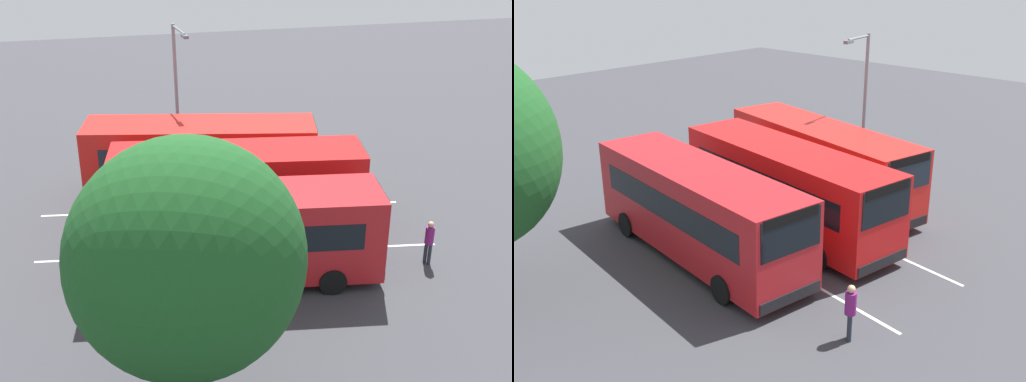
% 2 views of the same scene
% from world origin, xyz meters
% --- Properties ---
extents(ground_plane, '(71.94, 71.94, 0.00)m').
position_xyz_m(ground_plane, '(0.00, 0.00, 0.00)').
color(ground_plane, '#38383D').
extents(bus_far_left, '(10.02, 3.74, 3.28)m').
position_xyz_m(bus_far_left, '(-0.35, -3.53, 1.80)').
color(bus_far_left, '#AD191E').
rests_on(bus_far_left, ground).
extents(bus_center_left, '(10.03, 3.83, 3.28)m').
position_xyz_m(bus_center_left, '(0.38, 0.23, 1.80)').
color(bus_center_left, red).
rests_on(bus_center_left, ground).
extents(bus_center_right, '(10.08, 4.33, 3.28)m').
position_xyz_m(bus_center_right, '(-0.60, 3.50, 1.80)').
color(bus_center_right, red).
rests_on(bus_center_right, ground).
extents(pedestrian, '(0.45, 0.45, 1.71)m').
position_xyz_m(pedestrian, '(6.52, -4.02, 1.01)').
color(pedestrian, '#232833').
rests_on(pedestrian, ground).
extents(street_lamp, '(0.52, 2.23, 6.73)m').
position_xyz_m(street_lamp, '(-1.12, 7.03, 3.90)').
color(street_lamp, gray).
rests_on(street_lamp, ground).
extents(lane_stripe_outer_left, '(14.87, 2.04, 0.01)m').
position_xyz_m(lane_stripe_outer_left, '(0.00, -1.85, 0.00)').
color(lane_stripe_outer_left, silver).
rests_on(lane_stripe_outer_left, ground).
extents(lane_stripe_inner_left, '(14.87, 2.04, 0.01)m').
position_xyz_m(lane_stripe_inner_left, '(0.00, 1.85, 0.00)').
color(lane_stripe_inner_left, silver).
rests_on(lane_stripe_inner_left, ground).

